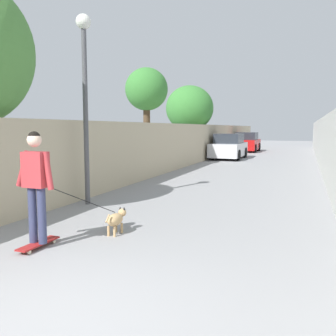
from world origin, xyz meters
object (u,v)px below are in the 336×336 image
at_px(lamp_post, 85,77).
at_px(person_skateboarder, 36,178).
at_px(skateboard, 38,244).
at_px(tree_left_far, 147,91).
at_px(car_near, 229,147).
at_px(car_far, 247,143).
at_px(tree_left_distant, 190,108).
at_px(dog, 116,219).

height_order(lamp_post, person_skateboarder, lamp_post).
bearing_deg(skateboard, tree_left_far, 15.46).
xyz_separation_m(lamp_post, car_near, (14.61, -0.60, -2.38)).
bearing_deg(skateboard, car_far, 1.21).
relative_size(tree_left_distant, dog, 3.14).
bearing_deg(tree_left_far, car_far, -10.17).
xyz_separation_m(skateboard, car_far, (25.14, 0.53, 0.65)).
relative_size(person_skateboarder, car_far, 0.44).
distance_m(skateboard, car_far, 25.16).
bearing_deg(car_far, dog, -176.89).
xyz_separation_m(tree_left_far, car_near, (6.68, -2.53, -2.86)).
bearing_deg(person_skateboarder, tree_left_far, 15.46).
bearing_deg(car_near, dog, -175.51).
relative_size(tree_left_far, car_near, 1.16).
relative_size(tree_left_far, skateboard, 5.77).
distance_m(lamp_post, person_skateboarder, 3.87).
bearing_deg(tree_left_distant, lamp_post, -172.95).
bearing_deg(person_skateboarder, car_far, 1.21).
xyz_separation_m(tree_left_far, person_skateboarder, (-11.06, -3.06, -2.46)).
distance_m(tree_left_far, skateboard, 11.99).
relative_size(tree_left_distant, car_near, 1.12).
bearing_deg(tree_left_distant, car_far, -16.03).
xyz_separation_m(lamp_post, dog, (-2.02, -1.91, -2.82)).
relative_size(tree_left_distant, person_skateboarder, 2.55).
distance_m(tree_left_far, car_near, 7.69).
height_order(tree_left_far, car_near, tree_left_far).
distance_m(car_near, car_far, 7.40).
distance_m(lamp_post, dog, 3.96).
bearing_deg(lamp_post, car_far, -1.56).
relative_size(skateboard, person_skateboarder, 0.46).
height_order(dog, car_near, car_near).
bearing_deg(car_far, lamp_post, 178.44).
relative_size(skateboard, car_far, 0.20).
relative_size(tree_left_distant, car_far, 1.13).
bearing_deg(car_far, tree_left_distant, 163.97).
height_order(skateboard, dog, dog).
relative_size(person_skateboarder, car_near, 0.44).
bearing_deg(lamp_post, tree_left_distant, 7.05).
distance_m(tree_left_distant, lamp_post, 14.04).
distance_m(tree_left_distant, car_far, 8.74).
relative_size(tree_left_distant, skateboard, 5.56).
bearing_deg(skateboard, lamp_post, 19.91).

